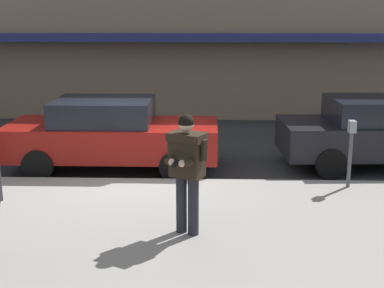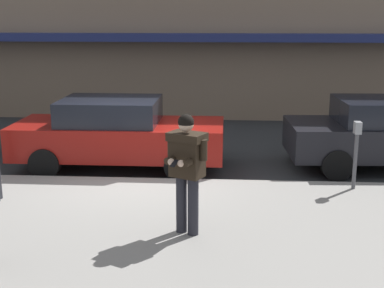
% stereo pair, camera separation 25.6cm
% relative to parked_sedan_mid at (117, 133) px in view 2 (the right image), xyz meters
% --- Properties ---
extents(ground_plane, '(80.00, 80.00, 0.00)m').
position_rel_parked_sedan_mid_xyz_m(ground_plane, '(0.61, -0.91, -0.79)').
color(ground_plane, '#2B2D30').
extents(sidewalk, '(32.00, 5.30, 0.14)m').
position_rel_parked_sedan_mid_xyz_m(sidewalk, '(1.61, -3.76, -0.72)').
color(sidewalk, gray).
rests_on(sidewalk, ground).
extents(curb_paint_line, '(28.00, 0.12, 0.01)m').
position_rel_parked_sedan_mid_xyz_m(curb_paint_line, '(1.61, -0.86, -0.79)').
color(curb_paint_line, silver).
rests_on(curb_paint_line, ground).
extents(parked_sedan_mid, '(4.51, 1.94, 1.54)m').
position_rel_parked_sedan_mid_xyz_m(parked_sedan_mid, '(0.00, 0.00, 0.00)').
color(parked_sedan_mid, maroon).
rests_on(parked_sedan_mid, ground).
extents(man_texting_on_phone, '(0.63, 0.65, 1.81)m').
position_rel_parked_sedan_mid_xyz_m(man_texting_on_phone, '(1.80, -3.79, 0.46)').
color(man_texting_on_phone, '#23232B').
rests_on(man_texting_on_phone, sidewalk).
extents(parking_meter, '(0.12, 0.18, 1.27)m').
position_rel_parked_sedan_mid_xyz_m(parking_meter, '(4.74, -1.51, 0.18)').
color(parking_meter, '#4C4C51').
rests_on(parking_meter, sidewalk).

